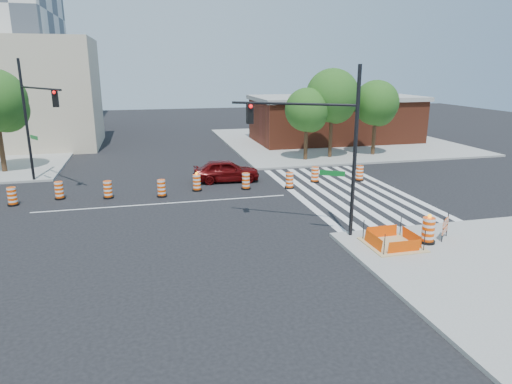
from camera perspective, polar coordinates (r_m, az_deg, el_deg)
ground at (r=26.16m, az=-11.33°, el=-1.42°), size 120.00×120.00×0.00m
sidewalk_ne at (r=47.61m, az=9.73°, el=6.30°), size 22.00×22.00×0.15m
crosswalk_east at (r=28.71m, az=11.02°, el=0.12°), size 6.75×13.50×0.01m
lane_centerline at (r=26.16m, az=-11.34°, el=-1.41°), size 14.00×0.12×0.01m
excavation_pit at (r=20.21m, az=16.66°, el=-6.20°), size 2.20×2.20×0.90m
brick_storefront at (r=47.31m, az=9.86°, el=8.98°), size 16.50×8.50×4.60m
beige_midrise at (r=48.41m, az=-27.67°, el=10.82°), size 14.00×10.00×10.00m
red_coupe at (r=30.46m, az=-3.75°, el=2.69°), size 4.49×2.05×1.49m
signal_pole_se at (r=20.07m, az=7.95°, el=6.98°), size 4.87×2.98×7.39m
signal_pole_nw at (r=31.70m, az=-25.96°, el=9.09°), size 3.21×5.10×7.80m
pit_drum at (r=20.79m, az=20.72°, el=-4.58°), size 0.66×0.66×1.29m
barricade at (r=21.51m, az=22.59°, el=-3.93°), size 0.72×0.65×1.10m
tree_north_c at (r=36.89m, az=6.40°, el=9.87°), size 3.47×3.45×5.86m
tree_north_d at (r=38.13m, az=9.54°, el=11.43°), size 4.32×4.32×7.34m
tree_north_e at (r=40.14m, az=14.80°, el=10.42°), size 3.76×3.76×6.39m
median_drum_1 at (r=28.57m, az=-28.17°, el=-0.55°), size 0.60×0.60×1.02m
median_drum_2 at (r=28.76m, az=-23.37°, el=0.12°), size 0.60×0.60×1.02m
median_drum_3 at (r=27.94m, az=-18.02°, el=0.22°), size 0.60×0.60×1.02m
median_drum_4 at (r=27.44m, az=-11.73°, el=0.39°), size 0.60×0.60×1.02m
median_drum_5 at (r=28.40m, az=-7.40°, el=1.12°), size 0.60×0.60×1.18m
median_drum_6 at (r=28.54m, az=-1.27°, el=1.30°), size 0.60×0.60×1.02m
median_drum_7 at (r=28.76m, az=4.21°, el=1.37°), size 0.60×0.60×1.02m
median_drum_8 at (r=30.52m, az=7.38°, el=2.11°), size 0.60×0.60×1.02m
median_drum_9 at (r=31.42m, az=12.83°, el=2.23°), size 0.60×0.60×1.02m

